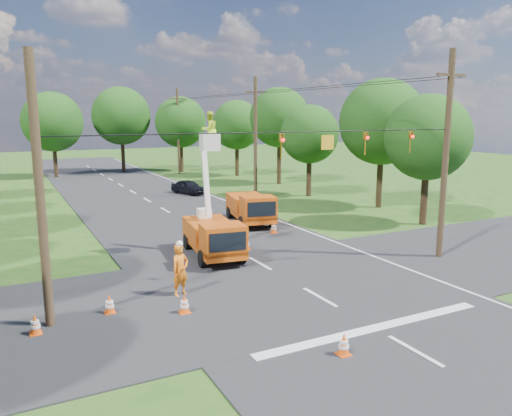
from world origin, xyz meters
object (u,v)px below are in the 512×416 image
tree_right_d (279,118)px  traffic_cone_6 (232,210)px  traffic_cone_0 (344,344)px  tree_far_c (181,122)px  pole_right_far (178,131)px  tree_right_a (428,137)px  bucket_truck (213,226)px  pole_right_near (446,154)px  tree_right_b (382,122)px  tree_far_b (121,116)px  tree_right_c (310,134)px  traffic_cone_4 (110,304)px  tree_right_e (237,125)px  pole_right_mid (255,137)px  distant_car (189,187)px  tree_far_a (52,122)px  traffic_cone_3 (184,304)px  traffic_cone_2 (274,227)px  second_truck (251,207)px  traffic_cone_5 (35,324)px  pole_left (40,194)px  traffic_cone_1 (247,243)px  ground_worker (180,270)px

tree_right_d → traffic_cone_6: bearing=-131.1°
traffic_cone_0 → tree_far_c: size_ratio=0.08×
pole_right_far → tree_right_a: size_ratio=1.21×
bucket_truck → pole_right_near: 11.76m
tree_right_b → tree_far_b: tree_far_b is taller
traffic_cone_0 → pole_right_near: (10.53, 6.20, 4.75)m
tree_right_c → tree_right_d: size_ratio=0.81×
traffic_cone_4 → tree_far_c: size_ratio=0.08×
pole_right_far → tree_right_e: pole_right_far is taller
traffic_cone_4 → pole_right_mid: (16.01, 19.85, 4.75)m
distant_car → tree_right_b: tree_right_b is taller
traffic_cone_6 → tree_right_a: (9.75, -8.33, 5.20)m
bucket_truck → tree_far_b: bearing=91.3°
tree_far_a → pole_right_mid: bearing=-59.6°
traffic_cone_3 → tree_far_b: (8.14, 46.06, 6.45)m
bucket_truck → traffic_cone_0: 11.45m
tree_far_c → tree_far_b: bearing=155.2°
distant_car → traffic_cone_2: 16.57m
second_truck → traffic_cone_3: bearing=-114.0°
distant_car → pole_right_far: pole_right_far is taller
traffic_cone_3 → tree_right_a: (18.64, 7.06, 5.20)m
bucket_truck → second_truck: (5.08, 6.00, -0.49)m
traffic_cone_5 → tree_far_c: (19.49, 42.53, 5.70)m
tree_far_c → distant_car: bearing=-106.9°
second_truck → tree_far_a: 33.38m
tree_right_e → traffic_cone_4: bearing=-121.4°
traffic_cone_2 → tree_right_d: bearing=59.4°
tree_right_c → pole_right_near: bearing=-103.9°
traffic_cone_0 → tree_right_d: 37.76m
pole_left → traffic_cone_2: bearing=31.8°
traffic_cone_1 → tree_right_b: bearing=24.1°
traffic_cone_6 → pole_right_far: 26.53m
traffic_cone_4 → tree_right_e: size_ratio=0.08×
pole_right_near → tree_far_c: size_ratio=1.09×
tree_right_d → pole_right_mid: bearing=-132.0°
tree_far_c → tree_far_a: bearing=176.1°
distant_car → tree_right_a: bearing=-83.3°
tree_far_c → bucket_truck: bearing=-106.6°
pole_right_near → tree_far_c: bearing=88.6°
bucket_truck → traffic_cone_2: bucket_truck is taller
tree_right_a → tree_right_e: 29.00m
traffic_cone_4 → pole_right_near: bearing=-0.5°
distant_car → traffic_cone_2: bearing=-111.7°
pole_left → tree_far_b: (12.50, 45.00, 2.31)m
traffic_cone_0 → traffic_cone_2: size_ratio=1.00×
tree_far_b → pole_left: bearing=-105.5°
tree_right_c → tree_right_a: bearing=-88.7°
pole_right_near → pole_right_far: 40.00m
pole_right_near → tree_right_c: 19.57m
ground_worker → pole_right_near: 13.80m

